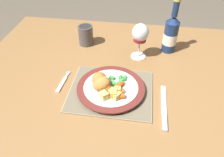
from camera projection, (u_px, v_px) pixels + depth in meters
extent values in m
cube|color=olive|center=(128.00, 78.00, 0.93)|extent=(1.34, 0.93, 0.04)
cube|color=olive|center=(44.00, 72.00, 1.54)|extent=(0.06, 0.06, 0.70)
cube|color=gray|center=(111.00, 91.00, 0.84)|extent=(0.31, 0.26, 0.01)
cube|color=#6B604A|center=(111.00, 90.00, 0.83)|extent=(0.31, 0.26, 0.00)
cylinder|color=white|center=(111.00, 89.00, 0.83)|extent=(0.21, 0.21, 0.01)
cylinder|color=maroon|center=(111.00, 87.00, 0.82)|extent=(0.26, 0.26, 0.01)
cylinder|color=white|center=(111.00, 87.00, 0.82)|extent=(0.21, 0.21, 0.00)
ellipsoid|color=#A87033|center=(101.00, 85.00, 0.80)|extent=(0.08, 0.08, 0.04)
ellipsoid|color=#A87033|center=(101.00, 81.00, 0.82)|extent=(0.06, 0.06, 0.04)
ellipsoid|color=#B77F3D|center=(102.00, 82.00, 0.81)|extent=(0.07, 0.06, 0.05)
ellipsoid|color=#A87033|center=(99.00, 79.00, 0.82)|extent=(0.07, 0.07, 0.05)
cube|color=green|center=(125.00, 78.00, 0.85)|extent=(0.02, 0.02, 0.01)
cube|color=green|center=(120.00, 77.00, 0.85)|extent=(0.01, 0.02, 0.01)
cube|color=#338438|center=(121.00, 83.00, 0.83)|extent=(0.02, 0.02, 0.01)
cube|color=green|center=(115.00, 84.00, 0.81)|extent=(0.02, 0.01, 0.01)
cube|color=green|center=(117.00, 85.00, 0.82)|extent=(0.03, 0.03, 0.01)
cube|color=green|center=(121.00, 81.00, 0.84)|extent=(0.02, 0.03, 0.01)
cube|color=#338438|center=(123.00, 80.00, 0.84)|extent=(0.02, 0.02, 0.01)
cube|color=green|center=(112.00, 78.00, 0.85)|extent=(0.02, 0.02, 0.01)
cube|color=#4CA84C|center=(113.00, 83.00, 0.83)|extent=(0.02, 0.03, 0.01)
cube|color=green|center=(120.00, 82.00, 0.83)|extent=(0.01, 0.02, 0.01)
cylinder|color=#CC5119|center=(117.00, 96.00, 0.77)|extent=(0.05, 0.02, 0.02)
cylinder|color=#CC5119|center=(119.00, 86.00, 0.81)|extent=(0.03, 0.05, 0.02)
cylinder|color=#CC5119|center=(118.00, 95.00, 0.78)|extent=(0.03, 0.03, 0.02)
cylinder|color=#CC5119|center=(108.00, 89.00, 0.80)|extent=(0.02, 0.03, 0.02)
cylinder|color=orange|center=(119.00, 93.00, 0.78)|extent=(0.04, 0.04, 0.02)
cylinder|color=orange|center=(119.00, 88.00, 0.80)|extent=(0.04, 0.04, 0.02)
cube|color=silver|center=(61.00, 85.00, 0.86)|extent=(0.02, 0.09, 0.01)
cube|color=silver|center=(66.00, 76.00, 0.90)|extent=(0.01, 0.02, 0.01)
cube|color=silver|center=(69.00, 74.00, 0.92)|extent=(0.00, 0.02, 0.00)
cube|color=silver|center=(69.00, 73.00, 0.92)|extent=(0.00, 0.02, 0.00)
cube|color=silver|center=(68.00, 73.00, 0.92)|extent=(0.00, 0.02, 0.00)
cube|color=silver|center=(67.00, 73.00, 0.92)|extent=(0.00, 0.02, 0.00)
cube|color=silver|center=(164.00, 100.00, 0.80)|extent=(0.02, 0.14, 0.00)
cube|color=#B2B2B7|center=(164.00, 122.00, 0.72)|extent=(0.02, 0.07, 0.01)
cylinder|color=silver|center=(138.00, 56.00, 1.01)|extent=(0.07, 0.07, 0.00)
cylinder|color=silver|center=(139.00, 48.00, 0.98)|extent=(0.01, 0.01, 0.08)
ellipsoid|color=silver|center=(140.00, 33.00, 0.93)|extent=(0.07, 0.07, 0.08)
cylinder|color=maroon|center=(140.00, 36.00, 0.94)|extent=(0.06, 0.06, 0.04)
cylinder|color=navy|center=(170.00, 37.00, 1.01)|extent=(0.06, 0.06, 0.15)
cone|color=navy|center=(174.00, 19.00, 0.95)|extent=(0.06, 0.06, 0.03)
cylinder|color=navy|center=(176.00, 9.00, 0.92)|extent=(0.03, 0.03, 0.07)
cylinder|color=#BFB74C|center=(178.00, 0.00, 0.89)|extent=(0.03, 0.03, 0.01)
cylinder|color=white|center=(170.00, 38.00, 1.01)|extent=(0.06, 0.06, 0.05)
cube|color=#E5BC66|center=(104.00, 95.00, 0.77)|extent=(0.04, 0.04, 0.03)
cube|color=#DBB256|center=(116.00, 96.00, 0.77)|extent=(0.03, 0.03, 0.02)
cube|color=gold|center=(113.00, 94.00, 0.77)|extent=(0.02, 0.03, 0.03)
cube|color=#E5BC66|center=(112.00, 92.00, 0.78)|extent=(0.03, 0.03, 0.03)
cube|color=#DBB256|center=(117.00, 90.00, 0.79)|extent=(0.03, 0.02, 0.02)
cube|color=#E5BC66|center=(118.00, 95.00, 0.77)|extent=(0.03, 0.03, 0.02)
cylinder|color=#4C4747|center=(86.00, 35.00, 1.07)|extent=(0.07, 0.07, 0.10)
cylinder|color=#2A2727|center=(85.00, 27.00, 1.04)|extent=(0.06, 0.06, 0.01)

